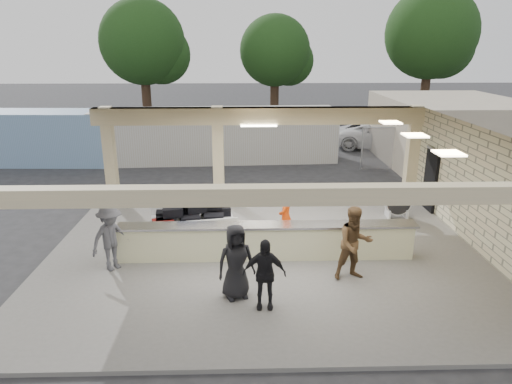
{
  "coord_description": "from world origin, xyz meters",
  "views": [
    {
      "loc": [
        -0.55,
        -11.83,
        5.67
      ],
      "look_at": [
        -0.2,
        1.0,
        1.5
      ],
      "focal_mm": 32.0,
      "sensor_mm": 36.0,
      "label": 1
    }
  ],
  "objects_px": {
    "car_dark": "(363,129)",
    "container_blue": "(12,137)",
    "luggage_cart": "(192,216)",
    "drum_fan": "(398,202)",
    "passenger_d": "(236,262)",
    "passenger_c": "(111,238)",
    "passenger_b": "(264,274)",
    "car_white_a": "(380,135)",
    "container_white": "(216,135)",
    "baggage_handler": "(286,217)",
    "baggage_counter": "(265,241)",
    "passenger_a": "(354,243)",
    "car_white_b": "(456,139)"
  },
  "relations": [
    {
      "from": "car_dark",
      "to": "container_blue",
      "type": "relative_size",
      "value": 0.49
    },
    {
      "from": "luggage_cart",
      "to": "drum_fan",
      "type": "xyz_separation_m",
      "value": [
        6.68,
        1.75,
        -0.24
      ]
    },
    {
      "from": "luggage_cart",
      "to": "container_blue",
      "type": "distance_m",
      "value": 14.16
    },
    {
      "from": "passenger_d",
      "to": "container_blue",
      "type": "distance_m",
      "value": 17.43
    },
    {
      "from": "passenger_c",
      "to": "car_dark",
      "type": "distance_m",
      "value": 19.51
    },
    {
      "from": "luggage_cart",
      "to": "passenger_d",
      "type": "xyz_separation_m",
      "value": [
        1.34,
        -3.21,
        0.12
      ]
    },
    {
      "from": "container_blue",
      "to": "passenger_d",
      "type": "bearing_deg",
      "value": -47.52
    },
    {
      "from": "passenger_b",
      "to": "car_white_a",
      "type": "relative_size",
      "value": 0.32
    },
    {
      "from": "luggage_cart",
      "to": "container_white",
      "type": "xyz_separation_m",
      "value": [
        0.14,
        10.27,
        0.44
      ]
    },
    {
      "from": "passenger_d",
      "to": "drum_fan",
      "type": "bearing_deg",
      "value": 24.82
    },
    {
      "from": "container_blue",
      "to": "car_dark",
      "type": "bearing_deg",
      "value": 15.73
    },
    {
      "from": "container_blue",
      "to": "container_white",
      "type": "bearing_deg",
      "value": 3.24
    },
    {
      "from": "container_white",
      "to": "baggage_handler",
      "type": "bearing_deg",
      "value": -79.34
    },
    {
      "from": "baggage_counter",
      "to": "passenger_a",
      "type": "bearing_deg",
      "value": -29.56
    },
    {
      "from": "car_white_a",
      "to": "passenger_a",
      "type": "bearing_deg",
      "value": 168.59
    },
    {
      "from": "passenger_b",
      "to": "car_white_a",
      "type": "distance_m",
      "value": 18.18
    },
    {
      "from": "baggage_counter",
      "to": "passenger_d",
      "type": "relative_size",
      "value": 4.63
    },
    {
      "from": "car_white_b",
      "to": "passenger_b",
      "type": "bearing_deg",
      "value": 125.95
    },
    {
      "from": "baggage_handler",
      "to": "car_dark",
      "type": "distance_m",
      "value": 16.14
    },
    {
      "from": "passenger_c",
      "to": "passenger_d",
      "type": "bearing_deg",
      "value": -72.25
    },
    {
      "from": "passenger_a",
      "to": "car_white_b",
      "type": "height_order",
      "value": "passenger_a"
    },
    {
      "from": "baggage_counter",
      "to": "passenger_b",
      "type": "distance_m",
      "value": 2.47
    },
    {
      "from": "passenger_d",
      "to": "container_white",
      "type": "height_order",
      "value": "container_white"
    },
    {
      "from": "baggage_counter",
      "to": "luggage_cart",
      "type": "height_order",
      "value": "luggage_cart"
    },
    {
      "from": "passenger_b",
      "to": "baggage_counter",
      "type": "bearing_deg",
      "value": 89.76
    },
    {
      "from": "passenger_a",
      "to": "passenger_d",
      "type": "height_order",
      "value": "passenger_a"
    },
    {
      "from": "passenger_a",
      "to": "car_dark",
      "type": "xyz_separation_m",
      "value": [
        4.55,
        17.03,
        -0.24
      ]
    },
    {
      "from": "car_white_a",
      "to": "car_white_b",
      "type": "relative_size",
      "value": 1.17
    },
    {
      "from": "passenger_d",
      "to": "passenger_a",
      "type": "bearing_deg",
      "value": -2.78
    },
    {
      "from": "passenger_c",
      "to": "passenger_d",
      "type": "xyz_separation_m",
      "value": [
        3.21,
        -1.46,
        0.01
      ]
    },
    {
      "from": "car_dark",
      "to": "container_blue",
      "type": "xyz_separation_m",
      "value": [
        -18.72,
        -4.54,
        0.48
      ]
    },
    {
      "from": "passenger_a",
      "to": "passenger_b",
      "type": "height_order",
      "value": "passenger_a"
    },
    {
      "from": "drum_fan",
      "to": "container_blue",
      "type": "relative_size",
      "value": 0.1
    },
    {
      "from": "passenger_a",
      "to": "luggage_cart",
      "type": "bearing_deg",
      "value": 140.59
    },
    {
      "from": "baggage_counter",
      "to": "drum_fan",
      "type": "bearing_deg",
      "value": 32.78
    },
    {
      "from": "passenger_b",
      "to": "luggage_cart",
      "type": "bearing_deg",
      "value": 120.86
    },
    {
      "from": "passenger_d",
      "to": "car_white_b",
      "type": "bearing_deg",
      "value": 33.85
    },
    {
      "from": "drum_fan",
      "to": "passenger_d",
      "type": "bearing_deg",
      "value": -138.87
    },
    {
      "from": "passenger_c",
      "to": "container_white",
      "type": "distance_m",
      "value": 12.19
    },
    {
      "from": "car_white_a",
      "to": "container_blue",
      "type": "xyz_separation_m",
      "value": [
        -19.27,
        -2.9,
        0.56
      ]
    },
    {
      "from": "baggage_counter",
      "to": "luggage_cart",
      "type": "bearing_deg",
      "value": 149.88
    },
    {
      "from": "baggage_handler",
      "to": "container_white",
      "type": "height_order",
      "value": "container_white"
    },
    {
      "from": "baggage_handler",
      "to": "passenger_a",
      "type": "distance_m",
      "value": 2.55
    },
    {
      "from": "passenger_a",
      "to": "container_white",
      "type": "height_order",
      "value": "container_white"
    },
    {
      "from": "luggage_cart",
      "to": "container_blue",
      "type": "bearing_deg",
      "value": 124.4
    },
    {
      "from": "baggage_counter",
      "to": "passenger_d",
      "type": "distance_m",
      "value": 2.17
    },
    {
      "from": "luggage_cart",
      "to": "drum_fan",
      "type": "relative_size",
      "value": 2.66
    },
    {
      "from": "luggage_cart",
      "to": "car_dark",
      "type": "bearing_deg",
      "value": 48.76
    },
    {
      "from": "luggage_cart",
      "to": "car_dark",
      "type": "relative_size",
      "value": 0.55
    },
    {
      "from": "car_white_b",
      "to": "car_dark",
      "type": "distance_m",
      "value": 5.2
    }
  ]
}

